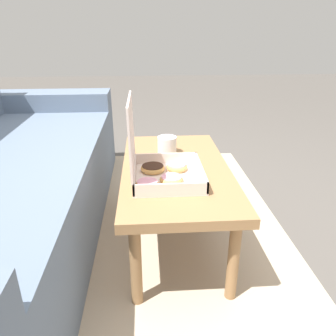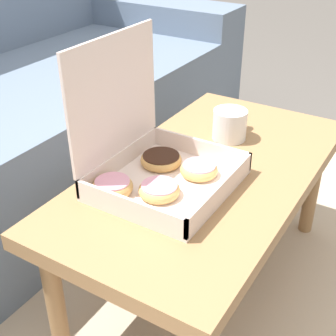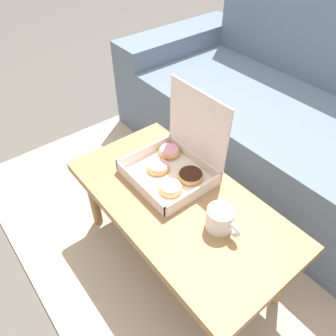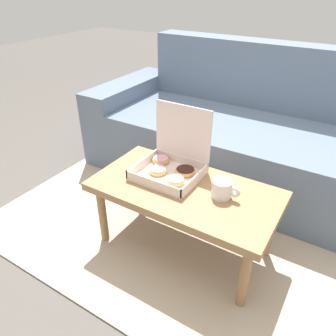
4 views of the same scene
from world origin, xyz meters
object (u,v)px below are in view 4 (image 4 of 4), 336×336
object	(u,v)px
couch	(246,138)
coffee_mug	(222,189)
coffee_table	(185,195)
pastry_box	(172,163)

from	to	relation	value
couch	coffee_mug	bearing A→B (deg)	-77.80
coffee_table	pastry_box	distance (m)	0.19
couch	pastry_box	size ratio (longest dim) A/B	6.44
coffee_table	pastry_box	world-z (taller)	pastry_box
coffee_mug	coffee_table	bearing A→B (deg)	-171.44
couch	coffee_mug	size ratio (longest dim) A/B	15.80
couch	pastry_box	xyz separation A→B (m)	(-0.13, -0.79, 0.15)
couch	coffee_table	size ratio (longest dim) A/B	2.38
coffee_table	coffee_mug	xyz separation A→B (m)	(0.18, 0.03, 0.09)
coffee_table	coffee_mug	bearing A→B (deg)	8.56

